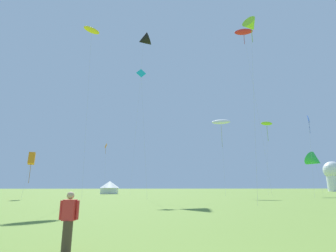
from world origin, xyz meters
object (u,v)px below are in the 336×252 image
(person_spectator, at_px, (68,222))
(kite_black_delta, at_px, (144,40))
(kite_cyan_diamond, at_px, (141,77))
(kite_orange_box, at_px, (32,159))
(kite_red_parafoil, at_px, (244,32))
(kite_blue_diamond, at_px, (309,122))
(kite_orange_diamond, at_px, (106,148))
(kite_green_delta, at_px, (315,161))
(kite_lime_parafoil, at_px, (267,124))
(festival_tent_left, at_px, (110,187))
(kite_white_parafoil, at_px, (221,122))
(kite_yellow_parafoil, at_px, (92,30))
(kite_lime_delta, at_px, (251,26))
(observatory_dome, at_px, (333,175))

(person_spectator, bearing_deg, kite_black_delta, 89.65)
(kite_cyan_diamond, bearing_deg, kite_orange_box, 173.75)
(kite_orange_box, xyz_separation_m, kite_red_parafoil, (37.42, 1.64, 25.85))
(kite_cyan_diamond, bearing_deg, kite_blue_diamond, 7.81)
(kite_cyan_diamond, height_order, kite_orange_diamond, kite_cyan_diamond)
(kite_blue_diamond, height_order, kite_green_delta, kite_blue_diamond)
(kite_blue_diamond, height_order, kite_red_parafoil, kite_red_parafoil)
(kite_cyan_diamond, distance_m, kite_orange_box, 22.31)
(kite_lime_parafoil, xyz_separation_m, kite_black_delta, (-29.36, -2.87, 19.07))
(person_spectator, bearing_deg, kite_orange_diamond, 99.22)
(kite_green_delta, relative_size, festival_tent_left, 1.76)
(kite_blue_diamond, distance_m, kite_green_delta, 8.04)
(person_spectator, bearing_deg, kite_blue_diamond, 48.35)
(kite_white_parafoil, height_order, kite_green_delta, kite_white_parafoil)
(kite_lime_parafoil, bearing_deg, kite_green_delta, -60.44)
(kite_cyan_diamond, height_order, kite_green_delta, kite_cyan_diamond)
(kite_blue_diamond, height_order, kite_black_delta, kite_black_delta)
(kite_red_parafoil, height_order, person_spectator, kite_red_parafoil)
(kite_orange_box, height_order, kite_yellow_parafoil, kite_yellow_parafoil)
(kite_lime_delta, relative_size, person_spectator, 12.85)
(kite_orange_diamond, relative_size, kite_red_parafoil, 0.38)
(kite_blue_diamond, relative_size, person_spectator, 8.78)
(observatory_dome, bearing_deg, kite_yellow_parafoil, -147.89)
(kite_lime_parafoil, height_order, kite_orange_box, kite_lime_parafoil)
(kite_orange_diamond, distance_m, festival_tent_left, 10.23)
(kite_white_parafoil, distance_m, kite_orange_box, 34.45)
(kite_white_parafoil, xyz_separation_m, kite_red_parafoil, (4.41, -3.98, 17.76))
(kite_orange_diamond, height_order, festival_tent_left, kite_orange_diamond)
(kite_blue_diamond, relative_size, kite_lime_parafoil, 0.90)
(kite_green_delta, bearing_deg, kite_lime_parafoil, 119.56)
(person_spectator, bearing_deg, festival_tent_left, 97.78)
(kite_blue_diamond, bearing_deg, festival_tent_left, 151.03)
(kite_lime_parafoil, relative_size, kite_orange_diamond, 1.36)
(kite_yellow_parafoil, height_order, observatory_dome, kite_yellow_parafoil)
(kite_blue_diamond, xyz_separation_m, kite_red_parafoil, (-11.66, -0.82, 18.20))
(kite_orange_box, distance_m, kite_orange_diamond, 23.10)
(person_spectator, bearing_deg, kite_orange_box, 116.41)
(kite_red_parafoil, height_order, festival_tent_left, kite_red_parafoil)
(kite_orange_box, distance_m, kite_red_parafoil, 45.51)
(kite_red_parafoil, relative_size, kite_green_delta, 3.82)
(kite_lime_delta, bearing_deg, kite_green_delta, 46.25)
(kite_blue_diamond, height_order, kite_orange_diamond, kite_blue_diamond)
(kite_yellow_parafoil, height_order, kite_red_parafoil, kite_red_parafoil)
(kite_red_parafoil, bearing_deg, kite_lime_parafoil, 54.04)
(kite_orange_box, height_order, kite_orange_diamond, kite_orange_diamond)
(kite_lime_parafoil, distance_m, kite_orange_box, 49.55)
(kite_lime_delta, height_order, kite_red_parafoil, kite_red_parafoil)
(kite_lime_delta, bearing_deg, kite_cyan_diamond, 135.88)
(kite_orange_diamond, relative_size, kite_green_delta, 1.44)
(kite_blue_diamond, xyz_separation_m, person_spectator, (-32.27, -36.29, -13.03))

